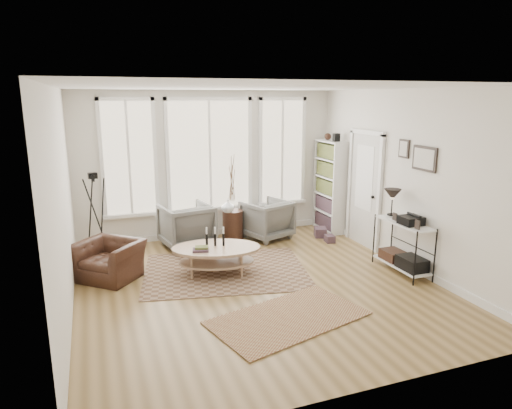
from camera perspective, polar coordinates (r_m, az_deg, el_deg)
name	(u,v)px	position (r m, az deg, el deg)	size (l,w,h in m)	color
room	(258,192)	(6.60, 0.24, 1.55)	(5.50, 5.54, 2.90)	olive
bay_window	(210,157)	(9.10, -5.79, 5.91)	(4.14, 0.12, 2.24)	tan
door	(365,187)	(8.79, 13.42, 2.14)	(0.09, 1.06, 2.22)	silver
bookcase	(330,186)	(9.65, 9.21, 2.30)	(0.31, 0.85, 2.06)	white
low_shelf	(403,242)	(7.69, 17.88, -4.43)	(0.38, 1.08, 1.30)	white
wall_art	(419,156)	(7.55, 19.68, 5.74)	(0.04, 0.88, 0.44)	black
rug_main	(226,271)	(7.52, -3.83, -8.28)	(2.59, 1.94, 0.01)	brown
rug_runner	(288,318)	(6.03, 4.05, -13.93)	(1.97, 1.09, 0.01)	brown
coffee_table	(216,253)	(7.33, -5.04, -6.04)	(1.58, 1.20, 0.64)	tan
armchair_left	(186,225)	(8.68, -8.69, -2.61)	(0.88, 0.91, 0.83)	slate
armchair_right	(267,219)	(9.11, 1.34, -1.86)	(0.83, 0.85, 0.77)	slate
side_table	(232,200)	(8.87, -2.96, 0.55)	(0.40, 0.40, 1.69)	#371E15
vase	(228,206)	(8.76, -3.53, -0.18)	(0.24, 0.24, 0.25)	silver
accent_chair	(109,260)	(7.50, -17.87, -6.62)	(0.91, 0.80, 0.59)	#371E15
tripod_camera	(96,217)	(8.58, -19.35, -1.53)	(0.52, 0.52, 1.49)	black
book_stack_near	(320,232)	(9.36, 8.04, -3.44)	(0.23, 0.29, 0.19)	brown
book_stack_far	(330,239)	(9.04, 9.19, -4.24)	(0.17, 0.22, 0.14)	brown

